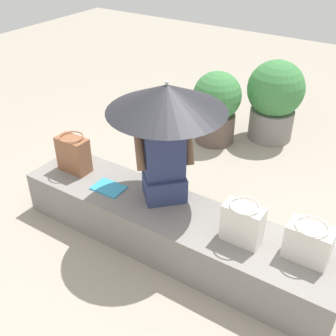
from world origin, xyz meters
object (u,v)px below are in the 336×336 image
(tote_bag_canvas, at_px, (73,154))
(shoulder_bag_spare, at_px, (308,242))
(person_seated, at_px, (164,158))
(planter_near, at_px, (274,98))
(parasol, at_px, (167,98))
(planter_far, at_px, (217,105))
(handbag_black, at_px, (243,223))
(magazine, at_px, (109,188))

(tote_bag_canvas, height_order, shoulder_bag_spare, tote_bag_canvas)
(person_seated, distance_m, shoulder_bag_spare, 1.27)
(shoulder_bag_spare, distance_m, planter_near, 2.57)
(parasol, bearing_deg, person_seated, 90.87)
(planter_near, bearing_deg, shoulder_bag_spare, 116.15)
(parasol, xyz_separation_m, planter_far, (0.43, -1.75, -0.82))
(parasol, height_order, planter_far, parasol)
(person_seated, bearing_deg, planter_near, -92.82)
(parasol, distance_m, planter_near, 2.34)
(handbag_black, relative_size, shoulder_bag_spare, 1.06)
(tote_bag_canvas, bearing_deg, planter_far, -104.79)
(parasol, xyz_separation_m, planter_near, (-0.11, -2.21, -0.77))
(handbag_black, xyz_separation_m, magazine, (1.26, 0.03, -0.16))
(handbag_black, height_order, magazine, handbag_black)
(planter_near, bearing_deg, planter_far, 40.19)
(handbag_black, height_order, shoulder_bag_spare, handbag_black)
(handbag_black, bearing_deg, magazine, 1.35)
(handbag_black, distance_m, tote_bag_canvas, 1.72)
(shoulder_bag_spare, height_order, magazine, shoulder_bag_spare)
(person_seated, distance_m, handbag_black, 0.82)
(person_seated, relative_size, planter_far, 1.01)
(handbag_black, xyz_separation_m, planter_near, (0.67, -2.39, -0.03))
(shoulder_bag_spare, xyz_separation_m, magazine, (1.72, 0.11, -0.14))
(person_seated, relative_size, magazine, 3.21)
(handbag_black, xyz_separation_m, planter_far, (1.22, -1.93, -0.09))
(handbag_black, height_order, planter_far, planter_far)
(handbag_black, xyz_separation_m, tote_bag_canvas, (1.72, -0.03, 0.01))
(person_seated, xyz_separation_m, planter_far, (0.43, -1.79, -0.32))
(tote_bag_canvas, distance_m, planter_far, 1.97)
(magazine, relative_size, planter_near, 0.28)
(parasol, height_order, planter_near, parasol)
(handbag_black, relative_size, planter_far, 0.37)
(shoulder_bag_spare, bearing_deg, parasol, -4.41)
(parasol, relative_size, magazine, 3.69)
(magazine, bearing_deg, handbag_black, 179.75)
(magazine, bearing_deg, tote_bag_canvas, -9.18)
(handbag_black, bearing_deg, parasol, -13.07)
(parasol, height_order, handbag_black, parasol)
(magazine, bearing_deg, person_seated, -161.89)
(person_seated, relative_size, tote_bag_canvas, 2.50)
(planter_near, height_order, planter_far, planter_near)
(person_seated, xyz_separation_m, parasol, (0.00, -0.04, 0.51))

